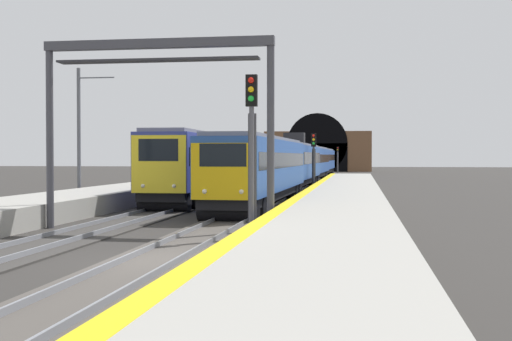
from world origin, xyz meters
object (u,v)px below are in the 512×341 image
object	(u,v)px
railway_signal_near	(252,141)
railway_signal_far	(338,157)
railway_signal_mid	(314,156)
train_main_approaching	(304,162)
train_adjacent_platform	(249,161)
overhead_signal_gantry	(157,86)
catenary_mast_near	(79,133)

from	to	relation	value
railway_signal_near	railway_signal_far	distance (m)	89.31
railway_signal_mid	train_main_approaching	bearing A→B (deg)	-171.88
railway_signal_near	railway_signal_far	xyz separation A→B (m)	(89.31, 0.00, -0.73)
train_main_approaching	train_adjacent_platform	distance (m)	7.01
overhead_signal_gantry	catenary_mast_near	world-z (taller)	catenary_mast_near
overhead_signal_gantry	railway_signal_mid	bearing A→B (deg)	-8.27
train_adjacent_platform	railway_signal_far	bearing A→B (deg)	171.72
train_main_approaching	catenary_mast_near	xyz separation A→B (m)	(-26.73, 11.38, 1.98)
train_main_approaching	railway_signal_near	bearing A→B (deg)	3.53
catenary_mast_near	railway_signal_far	bearing A→B (deg)	-10.27
train_adjacent_platform	railway_signal_mid	xyz separation A→B (m)	(-7.32, -6.29, 0.42)
train_main_approaching	railway_signal_near	xyz separation A→B (m)	(-43.23, -1.81, 1.12)
train_main_approaching	railway_signal_far	size ratio (longest dim) A/B	17.61
train_adjacent_platform	railway_signal_far	world-z (taller)	railway_signal_far
train_adjacent_platform	train_main_approaching	bearing A→B (deg)	138.89
train_adjacent_platform	railway_signal_near	xyz separation A→B (m)	(-37.85, -6.29, 0.93)
catenary_mast_near	railway_signal_mid	bearing A→B (deg)	-43.25
railway_signal_mid	railway_signal_far	size ratio (longest dim) A/B	1.06
railway_signal_mid	catenary_mast_near	world-z (taller)	catenary_mast_near
overhead_signal_gantry	railway_signal_near	bearing A→B (deg)	-123.09
train_main_approaching	overhead_signal_gantry	bearing A→B (deg)	-2.04
overhead_signal_gantry	railway_signal_far	bearing A→B (deg)	-2.68
overhead_signal_gantry	catenary_mast_near	xyz separation A→B (m)	(13.86, 9.14, -1.30)
railway_signal_near	train_main_approaching	bearing A→B (deg)	-177.60
railway_signal_near	overhead_signal_gantry	world-z (taller)	overhead_signal_gantry
railway_signal_mid	railway_signal_far	world-z (taller)	railway_signal_mid
railway_signal_mid	overhead_signal_gantry	size ratio (longest dim) A/B	0.51
train_adjacent_platform	railway_signal_near	size ratio (longest dim) A/B	10.38
railway_signal_far	overhead_signal_gantry	xyz separation A→B (m)	(-86.67, 4.05, 2.90)
railway_signal_mid	catenary_mast_near	bearing A→B (deg)	-43.25
railway_signal_near	railway_signal_mid	world-z (taller)	railway_signal_near
train_main_approaching	railway_signal_far	world-z (taller)	train_main_approaching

